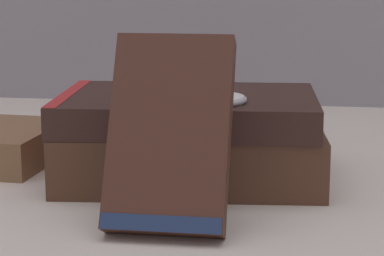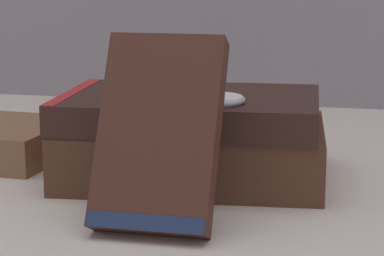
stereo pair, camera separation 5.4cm
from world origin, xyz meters
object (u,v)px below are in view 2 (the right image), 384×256
(book_flat_bottom, at_px, (188,151))
(book_flat_top, at_px, (184,110))
(book_leaning_front, at_px, (158,139))
(reading_glasses, at_px, (191,140))
(pocket_watch, at_px, (214,99))

(book_flat_bottom, xyz_separation_m, book_flat_top, (-0.00, -0.01, 0.04))
(book_flat_bottom, height_order, book_flat_top, book_flat_top)
(book_flat_top, bearing_deg, book_leaning_front, -89.07)
(book_flat_top, bearing_deg, reading_glasses, 96.48)
(pocket_watch, bearing_deg, reading_glasses, 109.17)
(book_flat_bottom, xyz_separation_m, pocket_watch, (0.03, -0.04, 0.06))
(book_flat_top, xyz_separation_m, reading_glasses, (-0.03, 0.15, -0.06))
(book_flat_top, height_order, pocket_watch, pocket_watch)
(pocket_watch, bearing_deg, book_leaning_front, -102.51)
(pocket_watch, distance_m, reading_glasses, 0.21)
(book_flat_bottom, height_order, pocket_watch, pocket_watch)
(reading_glasses, bearing_deg, book_flat_top, -67.16)
(pocket_watch, height_order, reading_glasses, pocket_watch)
(book_flat_bottom, distance_m, book_flat_top, 0.04)
(book_flat_bottom, distance_m, pocket_watch, 0.08)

